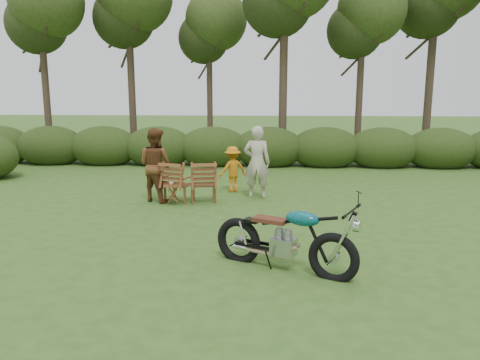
# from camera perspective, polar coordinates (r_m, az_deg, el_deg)

# --- Properties ---
(ground) EXTENTS (80.00, 80.00, 0.00)m
(ground) POSITION_cam_1_polar(r_m,az_deg,el_deg) (8.10, 3.56, -8.57)
(ground) COLOR #2B501A
(ground) RESTS_ON ground
(tree_line) EXTENTS (22.52, 11.62, 8.14)m
(tree_line) POSITION_cam_1_polar(r_m,az_deg,el_deg) (17.41, 5.37, 14.64)
(tree_line) COLOR #32271B
(tree_line) RESTS_ON ground
(motorcycle) EXTENTS (2.36, 1.72, 1.26)m
(motorcycle) POSITION_cam_1_polar(r_m,az_deg,el_deg) (7.35, 5.29, -10.72)
(motorcycle) COLOR #0B8A91
(motorcycle) RESTS_ON ground
(lawn_chair_right) EXTENTS (0.81, 0.81, 1.01)m
(lawn_chair_right) POSITION_cam_1_polar(r_m,az_deg,el_deg) (11.51, -4.47, -2.61)
(lawn_chair_right) COLOR brown
(lawn_chair_right) RESTS_ON ground
(lawn_chair_left) EXTENTS (0.86, 0.86, 1.00)m
(lawn_chair_left) POSITION_cam_1_polar(r_m,az_deg,el_deg) (11.62, -7.38, -2.54)
(lawn_chair_left) COLOR brown
(lawn_chair_left) RESTS_ON ground
(side_table) EXTENTS (0.51, 0.45, 0.47)m
(side_table) POSITION_cam_1_polar(r_m,az_deg,el_deg) (11.30, -8.18, -1.75)
(side_table) COLOR brown
(side_table) RESTS_ON ground
(cup) EXTENTS (0.15, 0.15, 0.09)m
(cup) POSITION_cam_1_polar(r_m,az_deg,el_deg) (11.26, -8.36, -0.35)
(cup) COLOR beige
(cup) RESTS_ON side_table
(adult_a) EXTENTS (0.70, 0.49, 1.82)m
(adult_a) POSITION_cam_1_polar(r_m,az_deg,el_deg) (11.88, 2.05, -2.16)
(adult_a) COLOR #BEB29C
(adult_a) RESTS_ON ground
(adult_b) EXTENTS (1.09, 1.00, 1.79)m
(adult_b) POSITION_cam_1_polar(r_m,az_deg,el_deg) (11.73, -10.12, -2.50)
(adult_b) COLOR brown
(adult_b) RESTS_ON ground
(child) EXTENTS (0.91, 0.77, 1.22)m
(child) POSITION_cam_1_polar(r_m,az_deg,el_deg) (12.56, -0.90, -1.42)
(child) COLOR #C97512
(child) RESTS_ON ground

